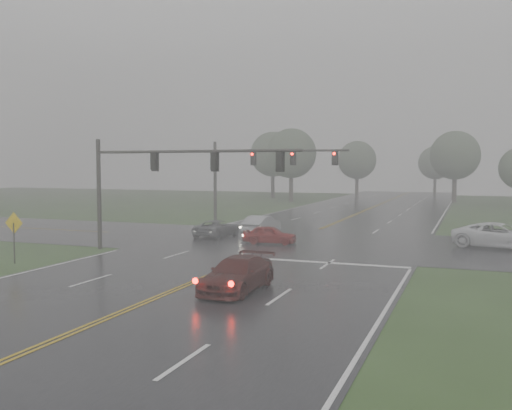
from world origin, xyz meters
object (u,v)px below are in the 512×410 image
at_px(sedan_red, 270,244).
at_px(signal_gantry_far, 254,166).
at_px(sedan_maroon, 237,291).
at_px(sedan_silver, 261,235).
at_px(pickup_white, 500,248).
at_px(signal_gantry_near, 157,172).
at_px(car_grey, 217,237).

relative_size(sedan_red, signal_gantry_far, 0.29).
bearing_deg(signal_gantry_far, sedan_red, -64.03).
relative_size(sedan_maroon, signal_gantry_far, 0.39).
xyz_separation_m(sedan_silver, pickup_white, (16.58, -1.37, 0.00)).
height_order(sedan_maroon, signal_gantry_near, signal_gantry_near).
height_order(sedan_red, sedan_silver, sedan_silver).
bearing_deg(sedan_silver, pickup_white, 177.99).
xyz_separation_m(sedan_red, car_grey, (-4.94, 2.33, 0.00)).
relative_size(sedan_maroon, pickup_white, 0.84).
height_order(sedan_red, car_grey, sedan_red).
bearing_deg(pickup_white, sedan_red, 117.56).
xyz_separation_m(sedan_maroon, sedan_red, (-3.48, 13.93, 0.00)).
height_order(sedan_maroon, sedan_silver, sedan_silver).
bearing_deg(signal_gantry_far, signal_gantry_near, -88.68).
relative_size(signal_gantry_near, signal_gantry_far, 1.08).
bearing_deg(sedan_silver, sedan_red, 119.30).
distance_m(sedan_silver, car_grey, 3.49).
xyz_separation_m(sedan_maroon, pickup_white, (10.78, 17.19, 0.00)).
bearing_deg(signal_gantry_near, pickup_white, 25.29).
xyz_separation_m(car_grey, signal_gantry_near, (-0.14, -8.21, 4.84)).
bearing_deg(signal_gantry_far, car_grey, -86.57).
distance_m(car_grey, signal_gantry_near, 9.54).
height_order(sedan_maroon, pickup_white, pickup_white).
relative_size(pickup_white, signal_gantry_near, 0.43).
distance_m(sedan_maroon, sedan_silver, 19.45).
height_order(sedan_maroon, car_grey, sedan_maroon).
height_order(sedan_red, signal_gantry_far, signal_gantry_far).
relative_size(sedan_silver, pickup_white, 0.76).
relative_size(pickup_white, signal_gantry_far, 0.46).
bearing_deg(sedan_red, sedan_silver, 19.33).
bearing_deg(signal_gantry_far, sedan_silver, -64.46).
relative_size(car_grey, pickup_white, 0.76).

